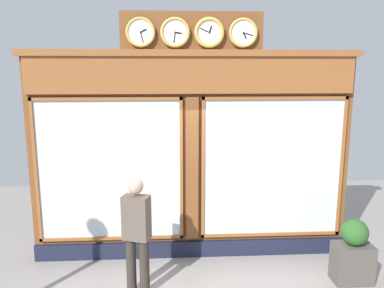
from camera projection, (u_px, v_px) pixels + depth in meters
name	position (u px, v px, depth m)	size (l,w,h in m)	color
shop_facade	(192.00, 154.00, 6.35)	(5.31, 0.42, 3.99)	brown
pedestrian	(137.00, 231.00, 5.32)	(0.41, 0.32, 1.69)	#312A24
planter_box	(352.00, 263.00, 5.74)	(0.56, 0.36, 0.59)	#4C4742
planter_shrub	(355.00, 232.00, 5.64)	(0.39, 0.39, 0.39)	#285623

